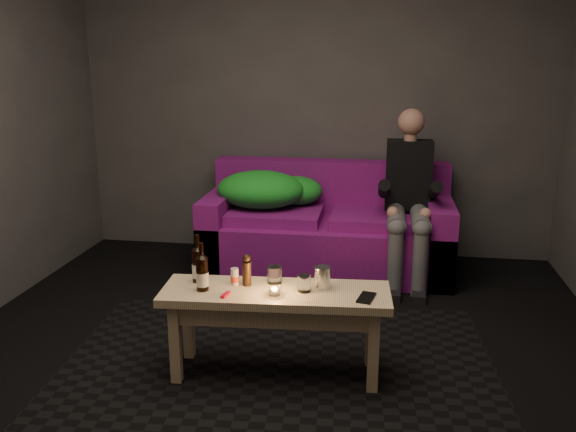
# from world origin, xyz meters

# --- Properties ---
(floor) EXTENTS (4.50, 4.50, 0.00)m
(floor) POSITION_xyz_m (0.00, 0.00, 0.00)
(floor) COLOR black
(floor) RESTS_ON ground
(room) EXTENTS (4.50, 4.50, 4.50)m
(room) POSITION_xyz_m (0.00, 0.47, 1.64)
(room) COLOR silver
(room) RESTS_ON ground
(rug) EXTENTS (2.52, 1.91, 0.01)m
(rug) POSITION_xyz_m (0.04, 0.09, 0.01)
(rug) COLOR black
(rug) RESTS_ON floor
(sofa) EXTENTS (1.95, 0.88, 0.84)m
(sofa) POSITION_xyz_m (0.16, 1.82, 0.30)
(sofa) COLOR #6F0F73
(sofa) RESTS_ON floor
(green_blanket) EXTENTS (0.86, 0.58, 0.29)m
(green_blanket) POSITION_xyz_m (-0.34, 1.81, 0.63)
(green_blanket) COLOR green
(green_blanket) RESTS_ON sofa
(person) EXTENTS (0.35, 0.81, 1.30)m
(person) POSITION_xyz_m (0.78, 1.66, 0.67)
(person) COLOR black
(person) RESTS_ON sofa
(coffee_table) EXTENTS (1.23, 0.46, 0.49)m
(coffee_table) POSITION_xyz_m (0.04, 0.04, 0.41)
(coffee_table) COLOR tan
(coffee_table) RESTS_ON rug
(beer_bottle_a) EXTENTS (0.07, 0.07, 0.27)m
(beer_bottle_a) POSITION_xyz_m (-0.40, 0.09, 0.59)
(beer_bottle_a) COLOR black
(beer_bottle_a) RESTS_ON coffee_table
(beer_bottle_b) EXTENTS (0.07, 0.07, 0.26)m
(beer_bottle_b) POSITION_xyz_m (-0.34, -0.02, 0.59)
(beer_bottle_b) COLOR black
(beer_bottle_b) RESTS_ON coffee_table
(salt_shaker) EXTENTS (0.05, 0.05, 0.09)m
(salt_shaker) POSITION_xyz_m (-0.19, 0.08, 0.54)
(salt_shaker) COLOR silver
(salt_shaker) RESTS_ON coffee_table
(pepper_mill) EXTENTS (0.05, 0.05, 0.13)m
(pepper_mill) POSITION_xyz_m (-0.12, 0.08, 0.56)
(pepper_mill) COLOR black
(pepper_mill) RESTS_ON coffee_table
(tumbler_back) EXTENTS (0.10, 0.10, 0.09)m
(tumbler_back) POSITION_xyz_m (0.02, 0.14, 0.54)
(tumbler_back) COLOR white
(tumbler_back) RESTS_ON coffee_table
(tealight) EXTENTS (0.06, 0.06, 0.04)m
(tealight) POSITION_xyz_m (0.05, -0.03, 0.52)
(tealight) COLOR white
(tealight) RESTS_ON coffee_table
(tumbler_front) EXTENTS (0.09, 0.09, 0.09)m
(tumbler_front) POSITION_xyz_m (0.19, 0.04, 0.54)
(tumbler_front) COLOR white
(tumbler_front) RESTS_ON coffee_table
(steel_cup) EXTENTS (0.09, 0.09, 0.12)m
(steel_cup) POSITION_xyz_m (0.28, 0.10, 0.55)
(steel_cup) COLOR silver
(steel_cup) RESTS_ON coffee_table
(smartphone) EXTENTS (0.10, 0.16, 0.01)m
(smartphone) POSITION_xyz_m (0.52, -0.01, 0.50)
(smartphone) COLOR black
(smartphone) RESTS_ON coffee_table
(red_lighter) EXTENTS (0.04, 0.08, 0.01)m
(red_lighter) POSITION_xyz_m (-0.20, -0.08, 0.50)
(red_lighter) COLOR red
(red_lighter) RESTS_ON coffee_table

